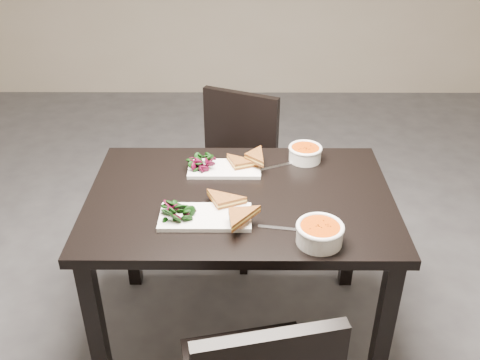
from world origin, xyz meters
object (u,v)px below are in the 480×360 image
(chair_far, at_px, (232,164))
(plate_near, at_px, (205,217))
(table, at_px, (240,216))
(soup_bowl_near, at_px, (320,233))
(soup_bowl_far, at_px, (305,152))
(plate_far, at_px, (224,169))

(chair_far, height_order, plate_near, chair_far)
(table, height_order, plate_near, plate_near)
(plate_near, distance_m, soup_bowl_near, 0.42)
(chair_far, xyz_separation_m, soup_bowl_far, (0.33, -0.43, 0.30))
(soup_bowl_far, bearing_deg, plate_near, -132.29)
(plate_far, relative_size, soup_bowl_far, 2.08)
(plate_near, bearing_deg, soup_bowl_near, -19.02)
(chair_far, distance_m, plate_near, 0.93)
(soup_bowl_near, bearing_deg, plate_far, 124.57)
(table, height_order, plate_far, plate_far)
(soup_bowl_near, distance_m, soup_bowl_far, 0.59)
(table, relative_size, plate_far, 3.93)
(plate_far, height_order, soup_bowl_far, soup_bowl_far)
(plate_near, height_order, soup_bowl_far, soup_bowl_far)
(chair_far, relative_size, soup_bowl_far, 5.79)
(plate_near, height_order, soup_bowl_near, soup_bowl_near)
(chair_far, distance_m, soup_bowl_near, 1.11)
(plate_far, bearing_deg, table, -71.03)
(table, distance_m, chair_far, 0.74)
(plate_near, relative_size, soup_bowl_near, 2.03)
(plate_near, xyz_separation_m, plate_far, (0.06, 0.36, -0.00))
(plate_far, bearing_deg, plate_near, -99.44)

